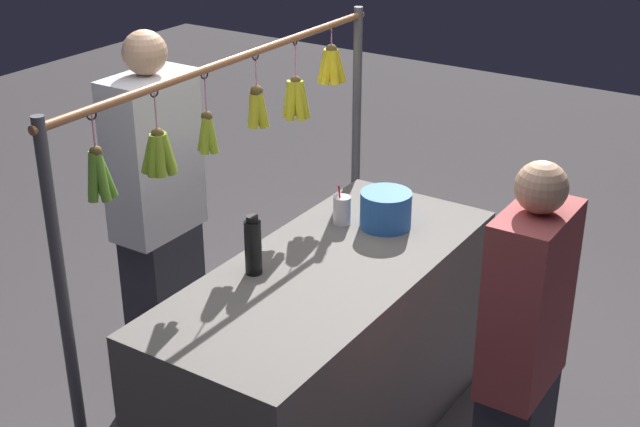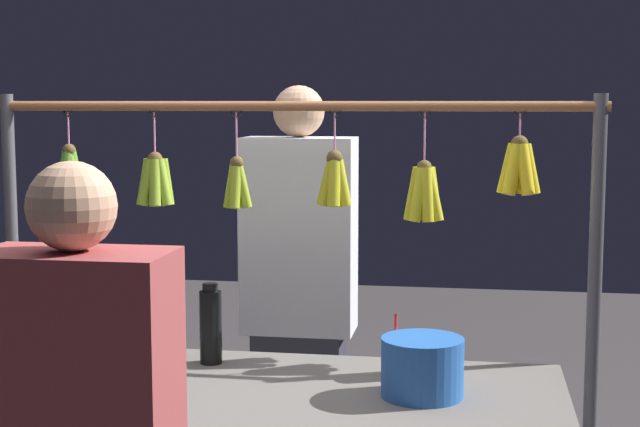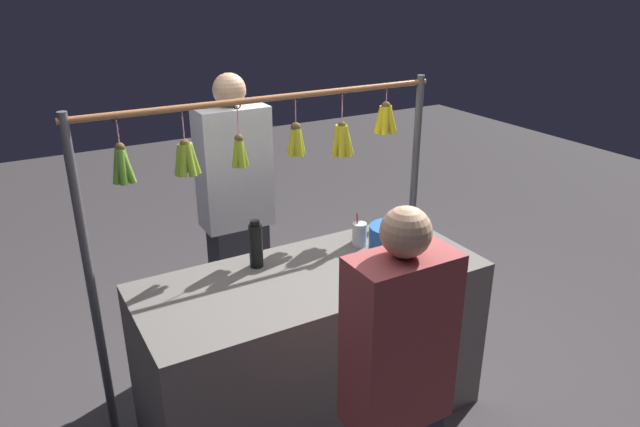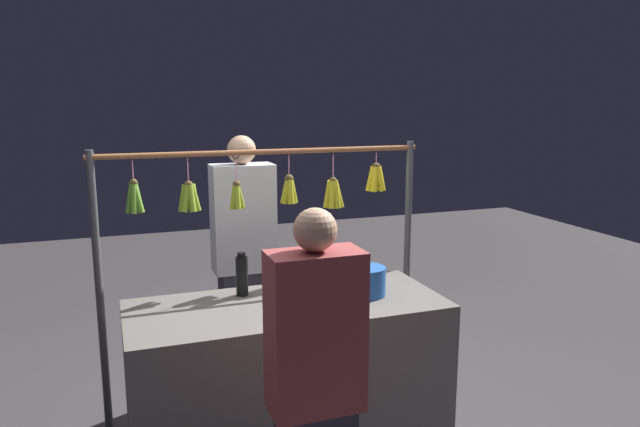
{
  "view_description": "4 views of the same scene",
  "coord_description": "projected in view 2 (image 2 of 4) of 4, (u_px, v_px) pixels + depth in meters",
  "views": [
    {
      "loc": [
        2.68,
        1.71,
        2.58
      ],
      "look_at": [
        0.05,
        0.0,
        1.13
      ],
      "focal_mm": 49.89,
      "sensor_mm": 36.0,
      "label": 1
    },
    {
      "loc": [
        -0.59,
        2.57,
        1.68
      ],
      "look_at": [
        -0.17,
        0.0,
        1.37
      ],
      "focal_mm": 53.48,
      "sensor_mm": 36.0,
      "label": 2
    },
    {
      "loc": [
        1.24,
        2.24,
        2.25
      ],
      "look_at": [
        -0.04,
        0.0,
        1.19
      ],
      "focal_mm": 32.88,
      "sensor_mm": 36.0,
      "label": 3
    },
    {
      "loc": [
        0.88,
        2.98,
        1.98
      ],
      "look_at": [
        -0.19,
        0.0,
        1.36
      ],
      "focal_mm": 33.42,
      "sensor_mm": 36.0,
      "label": 4
    }
  ],
  "objects": [
    {
      "name": "display_rack",
      "position": [
        299.0,
        239.0,
        3.1
      ],
      "size": [
        2.0,
        0.13,
        1.71
      ],
      "color": "#4C4C51",
      "rests_on": "ground"
    },
    {
      "name": "vendor_person",
      "position": [
        299.0,
        322.0,
        3.57
      ],
      "size": [
        0.41,
        0.22,
        1.74
      ],
      "color": "#2D2D38",
      "rests_on": "ground"
    },
    {
      "name": "water_bottle",
      "position": [
        211.0,
        325.0,
        2.94
      ],
      "size": [
        0.07,
        0.07,
        0.25
      ],
      "color": "black",
      "rests_on": "market_counter"
    },
    {
      "name": "drink_cup",
      "position": [
        399.0,
        355.0,
        2.8
      ],
      "size": [
        0.08,
        0.08,
        0.19
      ],
      "color": "silver",
      "rests_on": "market_counter"
    },
    {
      "name": "blue_bucket",
      "position": [
        422.0,
        367.0,
        2.61
      ],
      "size": [
        0.23,
        0.23,
        0.16
      ],
      "primitive_type": "cylinder",
      "color": "blue",
      "rests_on": "market_counter"
    }
  ]
}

